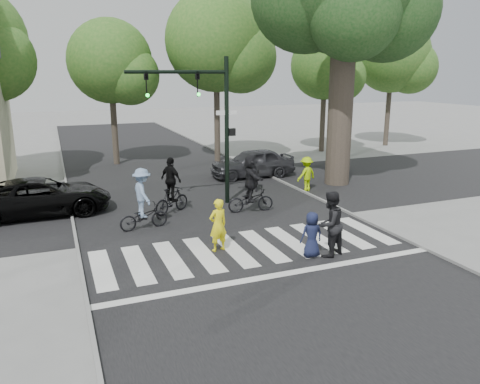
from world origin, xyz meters
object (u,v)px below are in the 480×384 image
at_px(pedestrian_child, 312,235).
at_px(car_suv, 41,197).
at_px(pedestrian_woman, 218,225).
at_px(cyclist_left, 143,203).
at_px(cyclist_right, 251,186).
at_px(car_grey, 252,163).
at_px(pedestrian_adult, 330,224).
at_px(cyclist_mid, 171,190).
at_px(traffic_signal, 207,111).

bearing_deg(pedestrian_child, car_suv, -41.38).
bearing_deg(pedestrian_woman, cyclist_left, -72.58).
xyz_separation_m(pedestrian_child, car_suv, (-7.53, 7.67, 0.02)).
xyz_separation_m(cyclist_right, car_grey, (2.60, 5.84, -0.28)).
height_order(pedestrian_adult, cyclist_right, cyclist_right).
bearing_deg(cyclist_mid, pedestrian_adult, -61.44).
bearing_deg(cyclist_mid, cyclist_left, -132.12).
xyz_separation_m(cyclist_mid, car_suv, (-4.75, 1.68, -0.19)).
distance_m(pedestrian_woman, cyclist_left, 3.42).
relative_size(cyclist_left, cyclist_mid, 0.98).
relative_size(traffic_signal, cyclist_mid, 2.70).
xyz_separation_m(pedestrian_woman, cyclist_mid, (-0.36, 4.48, 0.08)).
relative_size(cyclist_left, car_suv, 0.42).
xyz_separation_m(traffic_signal, cyclist_right, (1.25, -1.58, -2.86)).
height_order(traffic_signal, pedestrian_adult, traffic_signal).
relative_size(pedestrian_woman, cyclist_left, 0.76).
bearing_deg(pedestrian_adult, pedestrian_woman, -49.62).
distance_m(traffic_signal, car_suv, 7.26).
height_order(cyclist_right, car_grey, cyclist_right).
height_order(car_suv, car_grey, car_grey).
xyz_separation_m(cyclist_left, cyclist_right, (4.33, 0.54, 0.09)).
distance_m(cyclist_left, car_grey, 9.42).
bearing_deg(cyclist_right, traffic_signal, 128.20).
xyz_separation_m(traffic_signal, cyclist_left, (-3.08, -2.13, -2.95)).
distance_m(traffic_signal, car_grey, 6.54).
xyz_separation_m(pedestrian_woman, car_suv, (-5.11, 6.16, -0.11)).
distance_m(traffic_signal, cyclist_mid, 3.48).
distance_m(pedestrian_woman, cyclist_right, 4.33).
height_order(cyclist_mid, car_grey, cyclist_mid).
height_order(cyclist_left, cyclist_mid, cyclist_mid).
distance_m(pedestrian_child, cyclist_right, 5.00).
xyz_separation_m(traffic_signal, pedestrian_adult, (1.63, -6.69, -2.90)).
bearing_deg(traffic_signal, cyclist_mid, -160.92).
bearing_deg(pedestrian_adult, car_suv, -64.83).
distance_m(pedestrian_woman, car_suv, 8.00).
xyz_separation_m(traffic_signal, cyclist_mid, (-1.69, -0.58, -2.99)).
xyz_separation_m(pedestrian_adult, cyclist_left, (-4.72, 4.56, -0.05)).
bearing_deg(traffic_signal, pedestrian_child, -80.55).
xyz_separation_m(pedestrian_adult, car_grey, (2.21, 10.95, -0.25)).
distance_m(pedestrian_adult, car_grey, 11.17).
xyz_separation_m(pedestrian_child, cyclist_left, (-4.18, 4.44, 0.25)).
distance_m(pedestrian_woman, car_grey, 10.66).
bearing_deg(cyclist_mid, pedestrian_woman, -85.42).
bearing_deg(traffic_signal, pedestrian_adult, -76.27).
height_order(traffic_signal, cyclist_left, traffic_signal).
bearing_deg(cyclist_right, pedestrian_adult, -85.67).
relative_size(traffic_signal, cyclist_right, 2.58).
relative_size(pedestrian_woman, pedestrian_adult, 0.83).
height_order(cyclist_left, car_suv, cyclist_left).
relative_size(pedestrian_woman, car_grey, 0.38).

